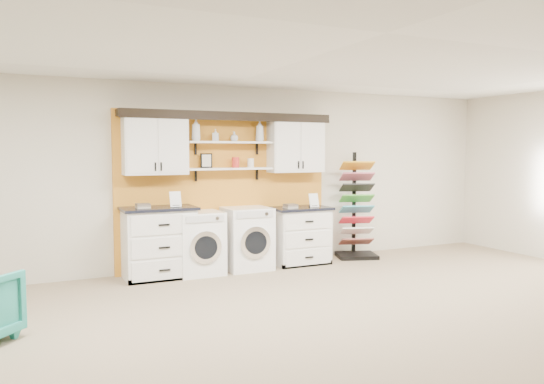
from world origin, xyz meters
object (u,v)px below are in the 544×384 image
sample_rack (356,225)px  dryer (247,238)px  base_cabinet_left (159,243)px  washer (199,243)px  base_cabinet_right (300,235)px

sample_rack → dryer: bearing=-159.5°
base_cabinet_left → dryer: size_ratio=1.10×
base_cabinet_left → washer: size_ratio=1.13×
dryer → sample_rack: bearing=1.1°
sample_rack → base_cabinet_right: bearing=-158.7°
dryer → sample_rack: 2.02m
base_cabinet_right → sample_rack: 1.11m
washer → dryer: (0.76, 0.00, 0.01)m
base_cabinet_right → sample_rack: (1.11, 0.04, 0.10)m
base_cabinet_left → sample_rack: size_ratio=0.58×
base_cabinet_right → dryer: (-0.92, -0.00, 0.02)m
base_cabinet_right → dryer: dryer is taller
base_cabinet_left → washer: base_cabinet_left is taller
washer → sample_rack: sample_rack is taller
washer → sample_rack: 2.79m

